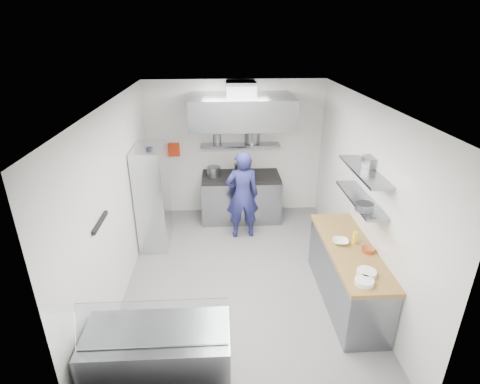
{
  "coord_description": "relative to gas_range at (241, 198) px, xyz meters",
  "views": [
    {
      "loc": [
        -0.3,
        -4.97,
        3.7
      ],
      "look_at": [
        0.0,
        0.6,
        1.25
      ],
      "focal_mm": 28.0,
      "sensor_mm": 36.0,
      "label": 1
    }
  ],
  "objects": [
    {
      "name": "floor",
      "position": [
        -0.1,
        -2.1,
        -0.45
      ],
      "size": [
        5.0,
        5.0,
        0.0
      ],
      "primitive_type": "plane",
      "color": "slate",
      "rests_on": "ground"
    },
    {
      "name": "ceiling",
      "position": [
        -0.1,
        -2.1,
        2.35
      ],
      "size": [
        5.0,
        5.0,
        0.0
      ],
      "primitive_type": "plane",
      "rotation": [
        3.14,
        0.0,
        0.0
      ],
      "color": "silver",
      "rests_on": "wall_back"
    },
    {
      "name": "wall_back",
      "position": [
        -0.1,
        0.4,
        0.95
      ],
      "size": [
        3.6,
        2.8,
        0.02
      ],
      "primitive_type": "cube",
      "rotation": [
        1.57,
        0.0,
        0.0
      ],
      "color": "white",
      "rests_on": "floor"
    },
    {
      "name": "wall_front",
      "position": [
        -0.1,
        -4.6,
        0.95
      ],
      "size": [
        3.6,
        2.8,
        0.02
      ],
      "primitive_type": "cube",
      "rotation": [
        -1.57,
        0.0,
        0.0
      ],
      "color": "white",
      "rests_on": "floor"
    },
    {
      "name": "wall_left",
      "position": [
        -1.9,
        -2.1,
        0.95
      ],
      "size": [
        2.8,
        5.0,
        0.02
      ],
      "primitive_type": "cube",
      "rotation": [
        1.57,
        0.0,
        1.57
      ],
      "color": "white",
      "rests_on": "floor"
    },
    {
      "name": "wall_right",
      "position": [
        1.7,
        -2.1,
        0.95
      ],
      "size": [
        2.8,
        5.0,
        0.02
      ],
      "primitive_type": "cube",
      "rotation": [
        1.57,
        0.0,
        -1.57
      ],
      "color": "white",
      "rests_on": "floor"
    },
    {
      "name": "gas_range",
      "position": [
        0.0,
        0.0,
        0.0
      ],
      "size": [
        1.6,
        0.8,
        0.9
      ],
      "primitive_type": "cube",
      "color": "gray",
      "rests_on": "floor"
    },
    {
      "name": "cooktop",
      "position": [
        0.0,
        0.0,
        0.48
      ],
      "size": [
        1.57,
        0.78,
        0.06
      ],
      "primitive_type": "cube",
      "color": "black",
      "rests_on": "gas_range"
    },
    {
      "name": "stock_pot_left",
      "position": [
        -0.55,
        -0.01,
        0.61
      ],
      "size": [
        0.27,
        0.27,
        0.2
      ],
      "primitive_type": "cylinder",
      "color": "slate",
      "rests_on": "cooktop"
    },
    {
      "name": "stock_pot_mid",
      "position": [
        0.04,
        0.07,
        0.63
      ],
      "size": [
        0.33,
        0.33,
        0.24
      ],
      "primitive_type": "cylinder",
      "color": "slate",
      "rests_on": "cooktop"
    },
    {
      "name": "over_range_shelf",
      "position": [
        0.0,
        0.24,
        1.07
      ],
      "size": [
        1.6,
        0.3,
        0.04
      ],
      "primitive_type": "cube",
      "color": "gray",
      "rests_on": "wall_back"
    },
    {
      "name": "shelf_pot_a",
      "position": [
        -0.47,
        0.48,
        1.18
      ],
      "size": [
        0.24,
        0.24,
        0.18
      ],
      "primitive_type": "cylinder",
      "color": "slate",
      "rests_on": "over_range_shelf"
    },
    {
      "name": "shelf_pot_b",
      "position": [
        0.26,
        0.37,
        1.2
      ],
      "size": [
        0.3,
        0.3,
        0.22
      ],
      "primitive_type": "cylinder",
      "color": "slate",
      "rests_on": "over_range_shelf"
    },
    {
      "name": "extractor_hood",
      "position": [
        0.0,
        -0.18,
        1.85
      ],
      "size": [
        1.9,
        1.15,
        0.55
      ],
      "primitive_type": "cube",
      "color": "gray",
      "rests_on": "wall_back"
    },
    {
      "name": "hood_duct",
      "position": [
        0.0,
        0.05,
        2.23
      ],
      "size": [
        0.55,
        0.55,
        0.24
      ],
      "primitive_type": "cube",
      "color": "slate",
      "rests_on": "extractor_hood"
    },
    {
      "name": "red_firebox",
      "position": [
        -1.35,
        0.34,
        0.97
      ],
      "size": [
        0.22,
        0.1,
        0.26
      ],
      "primitive_type": "cube",
      "color": "red",
      "rests_on": "wall_back"
    },
    {
      "name": "chef",
      "position": [
        -0.02,
        -0.74,
        0.4
      ],
      "size": [
        0.65,
        0.46,
        1.7
      ],
      "primitive_type": "imported",
      "rotation": [
        0.0,
        0.0,
        3.23
      ],
      "color": "navy",
      "rests_on": "floor"
    },
    {
      "name": "wire_rack",
      "position": [
        -1.63,
        -0.89,
        0.48
      ],
      "size": [
        0.5,
        0.9,
        1.85
      ],
      "primitive_type": "cube",
      "color": "silver",
      "rests_on": "floor"
    },
    {
      "name": "rack_bin_a",
      "position": [
        -1.63,
        -1.21,
        0.35
      ],
      "size": [
        0.16,
        0.21,
        0.19
      ],
      "primitive_type": "cube",
      "color": "white",
      "rests_on": "wire_rack"
    },
    {
      "name": "rack_bin_b",
      "position": [
        -1.63,
        -0.78,
        0.85
      ],
      "size": [
        0.13,
        0.16,
        0.14
      ],
      "primitive_type": "cube",
      "color": "yellow",
      "rests_on": "wire_rack"
    },
    {
      "name": "rack_jar",
      "position": [
        -1.58,
        -1.04,
        1.35
      ],
      "size": [
        0.11,
        0.11,
        0.18
      ],
      "primitive_type": "cylinder",
      "color": "black",
      "rests_on": "wire_rack"
    },
    {
      "name": "knife_strip",
      "position": [
        -1.88,
        -3.0,
        1.1
      ],
      "size": [
        0.04,
        0.55,
        0.05
      ],
      "primitive_type": "cube",
      "color": "black",
      "rests_on": "wall_left"
    },
    {
      "name": "prep_counter_base",
      "position": [
        1.38,
        -2.7,
        -0.03
      ],
      "size": [
        0.62,
        2.0,
        0.84
      ],
      "primitive_type": "cube",
      "color": "gray",
      "rests_on": "floor"
    },
    {
      "name": "prep_counter_top",
      "position": [
        1.38,
        -2.7,
        0.42
      ],
      "size": [
        0.65,
        2.04,
        0.06
      ],
      "primitive_type": "cube",
      "color": "olive",
      "rests_on": "prep_counter_base"
    },
    {
      "name": "plate_stack_a",
      "position": [
        1.27,
        -3.51,
        0.48
      ],
      "size": [
        0.23,
        0.23,
        0.06
      ],
      "primitive_type": "cylinder",
      "color": "white",
      "rests_on": "prep_counter_top"
    },
    {
      "name": "plate_stack_b",
      "position": [
        1.37,
        -3.34,
        0.48
      ],
      "size": [
        0.24,
        0.24,
        0.06
      ],
      "primitive_type": "cylinder",
      "color": "white",
      "rests_on": "prep_counter_top"
    },
    {
      "name": "copper_pan",
      "position": [
        1.58,
        -2.82,
        0.48
      ],
      "size": [
        0.17,
        0.17,
        0.06
      ],
      "primitive_type": "cylinder",
      "color": "#C96338",
      "rests_on": "prep_counter_top"
    },
    {
      "name": "squeeze_bottle",
      "position": [
        1.47,
        -2.59,
        0.54
      ],
      "size": [
        0.06,
        0.06,
        0.18
      ],
      "primitive_type": "cylinder",
      "color": "yellow",
      "rests_on": "prep_counter_top"
    },
    {
      "name": "mixing_bowl",
      "position": [
        1.27,
        -2.59,
        0.48
      ],
      "size": [
        0.26,
        0.26,
        0.05
      ],
      "primitive_type": "imported",
      "rotation": [
        0.0,
        0.0,
        -0.18
      ],
      "color": "white",
      "rests_on": "prep_counter_top"
    },
    {
      "name": "wall_shelf_lower",
      "position": [
        1.54,
        -2.4,
        1.05
      ],
      "size": [
        0.3,
        1.3,
        0.04
      ],
      "primitive_type": "cube",
      "color": "gray",
      "rests_on": "wall_right"
    },
    {
      "name": "wall_shelf_upper",
      "position": [
        1.54,
        -2.4,
        1.47
      ],
      "size": [
        0.3,
        1.3,
        0.04
      ],
      "primitive_type": "cube",
      "color": "gray",
      "rests_on": "wall_right"
    },
    {
      "name": "shelf_pot_c",
      "position": [
        1.45,
        -2.8,
        1.12
      ],
      "size": [
        0.24,
        0.24,
        0.1
      ],
      "primitive_type": "cylinder",
      "color": "slate",
      "rests_on": "wall_shelf_lower"
    },
    {
      "name": "shelf_pot_d",
      "position": [
        1.68,
        -2.28,
        1.56
      ],
      "size": [
        0.28,
        0.28,
        0.14
      ],
      "primitive_type": "cylinder",
      "color": "slate",
      "rests_on": "wall_shelf_upper"
    },
    {
      "name": "display_case",
      "position": [
        -1.1,
        -4.1,
        -0.03
      ],
      "size": [
        1.5,
        0.7,
        0.85
      ],
      "primitive_type": "cube",
      "color": "gray",
      "rests_on": "floor"
    },
    {
      "name": "display_glass",
      "position": [
        -1.1,
        -4.22,
        0.62
      ],
      "size": [
        1.47,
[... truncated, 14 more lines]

